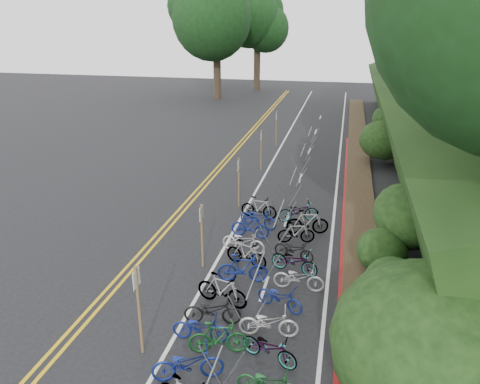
% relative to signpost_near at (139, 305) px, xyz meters
% --- Properties ---
extents(ground, '(120.00, 120.00, 0.00)m').
position_rel_signpost_near_xyz_m(ground, '(-0.37, -0.05, -1.54)').
color(ground, black).
rests_on(ground, ground).
extents(road_markings, '(7.47, 80.00, 0.01)m').
position_rel_signpost_near_xyz_m(road_markings, '(0.26, 10.04, -1.53)').
color(road_markings, gold).
rests_on(road_markings, ground).
extents(red_curb, '(0.25, 28.00, 0.10)m').
position_rel_signpost_near_xyz_m(red_curb, '(5.33, 11.95, -1.49)').
color(red_curb, maroon).
rests_on(red_curb, ground).
extents(embankment, '(14.30, 48.14, 9.11)m').
position_rel_signpost_near_xyz_m(embankment, '(12.59, 18.99, 1.03)').
color(embankment, black).
rests_on(embankment, ground).
extents(bike_racks_rest, '(1.14, 23.00, 1.17)m').
position_rel_signpost_near_xyz_m(bike_racks_rest, '(2.63, 12.95, -0.68)').
color(bike_racks_rest, gray).
rests_on(bike_racks_rest, ground).
extents(signpost_near, '(0.08, 0.40, 2.70)m').
position_rel_signpost_near_xyz_m(signpost_near, '(0.00, 0.00, 0.00)').
color(signpost_near, brown).
rests_on(signpost_near, ground).
extents(signposts_rest, '(0.08, 18.40, 2.50)m').
position_rel_signpost_near_xyz_m(signposts_rest, '(0.23, 13.95, -0.11)').
color(signposts_rest, brown).
rests_on(signposts_rest, ground).
extents(bike_front, '(0.67, 1.68, 0.87)m').
position_rel_signpost_near_xyz_m(bike_front, '(1.41, 0.88, -1.10)').
color(bike_front, navy).
rests_on(bike_front, ground).
extents(bike_valet, '(3.36, 14.89, 1.09)m').
position_rel_signpost_near_xyz_m(bike_valet, '(2.58, 3.62, -1.06)').
color(bike_valet, slate).
rests_on(bike_valet, ground).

